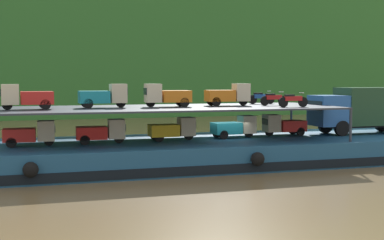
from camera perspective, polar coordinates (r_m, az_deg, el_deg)
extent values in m
plane|color=brown|center=(33.37, 3.89, -4.54)|extent=(400.00, 400.00, 0.00)
cube|color=#33702D|center=(89.22, -9.55, 11.05)|extent=(111.57, 34.66, 31.36)
cube|color=navy|center=(33.27, 3.89, -3.26)|extent=(29.38, 8.33, 1.50)
cube|color=black|center=(29.50, 6.81, -5.04)|extent=(28.79, 0.06, 0.50)
sphere|color=black|center=(26.74, -16.77, -5.08)|extent=(0.75, 0.75, 0.75)
sphere|color=black|center=(29.24, 6.99, -4.14)|extent=(0.75, 0.75, 0.75)
cube|color=#285BA3|center=(36.36, 14.28, 0.98)|extent=(2.02, 2.20, 2.00)
cube|color=#192833|center=(35.83, 12.88, 1.52)|extent=(0.08, 1.84, 0.60)
cube|color=#234228|center=(38.21, 18.67, 1.42)|extent=(4.82, 2.34, 2.50)
cube|color=black|center=(38.29, 18.62, -0.52)|extent=(6.81, 1.44, 0.20)
cylinder|color=black|center=(37.51, 13.98, -0.60)|extent=(1.00, 0.29, 1.00)
cylinder|color=black|center=(35.79, 15.63, -0.86)|extent=(1.00, 0.29, 1.00)
cylinder|color=black|center=(39.95, 19.47, -0.43)|extent=(1.00, 0.29, 1.00)
cylinder|color=#2D333D|center=(38.99, 10.50, 0.38)|extent=(0.16, 0.16, 2.00)
cylinder|color=#2D333D|center=(32.66, 16.49, -0.48)|extent=(0.16, 0.16, 2.00)
cube|color=#2D333D|center=(31.85, -2.48, 1.29)|extent=(20.18, 7.53, 0.10)
cube|color=red|center=(30.58, -17.86, -1.52)|extent=(1.74, 1.25, 0.70)
cube|color=#C6B793|center=(30.53, -15.24, -1.10)|extent=(0.93, 1.03, 1.10)
cube|color=#19232D|center=(30.53, -14.36, -0.88)|extent=(0.07, 0.85, 0.38)
cylinder|color=black|center=(30.59, -14.94, -2.12)|extent=(0.56, 0.16, 0.56)
cylinder|color=black|center=(30.12, -18.65, -2.30)|extent=(0.56, 0.16, 0.56)
cylinder|color=black|center=(31.17, -18.53, -2.08)|extent=(0.56, 0.16, 0.56)
cube|color=red|center=(30.77, -10.63, -1.35)|extent=(1.76, 1.28, 0.70)
cube|color=beige|center=(30.87, -8.04, -0.93)|extent=(0.95, 1.04, 1.10)
cube|color=#19232D|center=(30.91, -7.18, -0.71)|extent=(0.08, 0.85, 0.38)
cylinder|color=black|center=(30.94, -7.76, -1.94)|extent=(0.57, 0.17, 0.56)
cylinder|color=black|center=(30.26, -11.32, -2.13)|extent=(0.57, 0.17, 0.56)
cylinder|color=black|center=(31.31, -11.42, -1.91)|extent=(0.57, 0.17, 0.56)
cube|color=gold|center=(31.80, -3.03, -1.10)|extent=(1.71, 1.21, 0.70)
cube|color=#C6B793|center=(32.14, -0.61, -0.68)|extent=(0.90, 1.00, 1.10)
cube|color=#19232D|center=(32.27, 0.19, -0.47)|extent=(0.04, 0.85, 0.38)
cylinder|color=black|center=(32.24, -0.35, -1.65)|extent=(0.56, 0.14, 0.56)
cylinder|color=black|center=(31.23, -3.51, -1.85)|extent=(0.56, 0.14, 0.56)
cylinder|color=black|center=(32.26, -3.95, -1.66)|extent=(0.56, 0.14, 0.56)
cube|color=teal|center=(33.23, 3.66, -0.87)|extent=(1.76, 1.29, 0.70)
cube|color=beige|center=(33.80, 5.83, -0.46)|extent=(0.95, 1.05, 1.10)
cube|color=#19232D|center=(34.00, 6.54, -0.25)|extent=(0.09, 0.85, 0.38)
cylinder|color=black|center=(33.92, 6.05, -1.38)|extent=(0.57, 0.17, 0.56)
cylinder|color=black|center=(32.62, 3.39, -1.59)|extent=(0.57, 0.17, 0.56)
cylinder|color=black|center=(33.59, 2.66, -1.41)|extent=(0.57, 0.17, 0.56)
cube|color=red|center=(35.54, 10.48, -0.60)|extent=(1.71, 1.21, 0.70)
cube|color=#C6B793|center=(34.91, 8.44, -0.33)|extent=(0.90, 1.00, 1.10)
cube|color=#19232D|center=(34.70, 7.75, -0.17)|extent=(0.04, 0.85, 0.38)
cylinder|color=black|center=(34.89, 8.21, -1.24)|extent=(0.56, 0.14, 0.56)
cylinder|color=black|center=(36.22, 10.65, -1.07)|extent=(0.56, 0.14, 0.56)
cylinder|color=black|center=(35.29, 11.45, -1.22)|extent=(0.56, 0.14, 0.56)
cube|color=red|center=(30.56, -16.13, 2.27)|extent=(1.76, 1.28, 0.70)
cube|color=beige|center=(30.49, -18.77, 2.58)|extent=(0.95, 1.04, 1.10)
cube|color=#19232D|center=(30.48, -19.66, 2.77)|extent=(0.08, 0.85, 0.38)
cylinder|color=black|center=(30.51, -19.03, 1.54)|extent=(0.57, 0.17, 0.56)
cylinder|color=black|center=(31.13, -15.45, 1.67)|extent=(0.57, 0.17, 0.56)
cylinder|color=black|center=(30.07, -15.29, 1.59)|extent=(0.57, 0.17, 0.56)
cube|color=teal|center=(31.30, -10.37, 2.41)|extent=(1.72, 1.23, 0.70)
cube|color=#C6B793|center=(31.51, -7.85, 2.82)|extent=(0.92, 1.02, 1.10)
cube|color=#19232D|center=(31.60, -7.01, 3.03)|extent=(0.06, 0.85, 0.38)
cylinder|color=black|center=(31.56, -7.57, 1.83)|extent=(0.56, 0.15, 0.56)
cylinder|color=black|center=(30.73, -10.97, 1.72)|extent=(0.56, 0.15, 0.56)
cylinder|color=black|center=(31.78, -11.21, 1.80)|extent=(0.56, 0.15, 0.56)
cube|color=orange|center=(32.22, -1.72, 2.53)|extent=(1.73, 1.24, 0.70)
cube|color=beige|center=(31.90, -4.16, 2.87)|extent=(0.92, 1.02, 1.10)
cube|color=#19232D|center=(31.81, -5.00, 3.06)|extent=(0.06, 0.85, 0.38)
cylinder|color=black|center=(31.89, -4.42, 1.88)|extent=(0.56, 0.15, 0.56)
cylinder|color=black|center=(32.84, -1.27, 1.96)|extent=(0.56, 0.15, 0.56)
cylinder|color=black|center=(31.82, -0.79, 1.88)|extent=(0.56, 0.15, 0.56)
cube|color=orange|center=(33.42, 2.97, 2.59)|extent=(1.74, 1.25, 0.70)
cube|color=beige|center=(33.88, 5.23, 2.94)|extent=(0.93, 1.03, 1.10)
cube|color=#19232D|center=(34.05, 5.97, 3.13)|extent=(0.07, 0.85, 0.38)
cylinder|color=black|center=(33.95, 5.46, 2.02)|extent=(0.56, 0.16, 0.56)
cylinder|color=black|center=(32.81, 2.60, 1.95)|extent=(0.56, 0.16, 0.56)
cylinder|color=black|center=(33.82, 2.05, 2.02)|extent=(0.56, 0.16, 0.56)
cylinder|color=black|center=(32.59, 11.71, 1.89)|extent=(0.60, 0.10, 0.60)
cylinder|color=black|center=(31.97, 9.67, 1.87)|extent=(0.60, 0.10, 0.60)
cube|color=#B21919|center=(32.26, 10.70, 2.27)|extent=(1.10, 0.21, 0.28)
cube|color=black|center=(32.14, 10.31, 2.59)|extent=(0.60, 0.20, 0.12)
cylinder|color=#B2B2B7|center=(32.52, 11.57, 2.85)|extent=(0.04, 0.55, 0.04)
cylinder|color=black|center=(34.55, 9.59, 2.05)|extent=(0.61, 0.16, 0.60)
cylinder|color=black|center=(33.87, 7.74, 2.03)|extent=(0.61, 0.16, 0.60)
cube|color=#B21919|center=(34.20, 8.67, 2.41)|extent=(1.12, 0.32, 0.28)
cube|color=black|center=(34.06, 8.32, 2.71)|extent=(0.62, 0.26, 0.12)
cylinder|color=#B2B2B7|center=(34.48, 9.46, 2.96)|extent=(0.10, 0.55, 0.04)
cylinder|color=black|center=(36.62, 8.31, 2.19)|extent=(0.60, 0.11, 0.60)
cylinder|color=black|center=(36.05, 6.47, 2.17)|extent=(0.60, 0.11, 0.60)
cube|color=#1E4C99|center=(36.32, 7.40, 2.53)|extent=(1.10, 0.23, 0.28)
cube|color=black|center=(36.21, 7.05, 2.81)|extent=(0.60, 0.21, 0.12)
cylinder|color=#B2B2B7|center=(36.56, 8.18, 3.05)|extent=(0.05, 0.55, 0.04)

